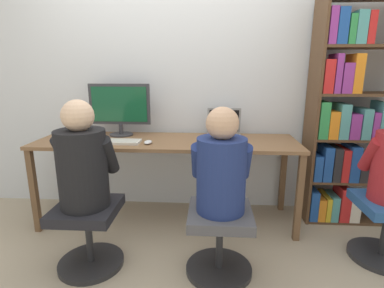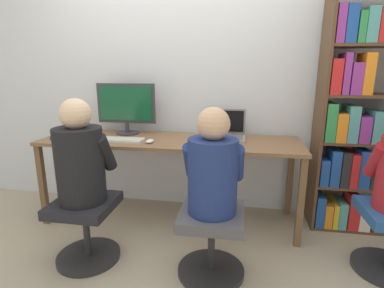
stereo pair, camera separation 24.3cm
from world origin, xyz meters
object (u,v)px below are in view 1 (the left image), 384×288
Objects in this scene: keyboard at (114,141)px; person_at_laptop at (221,167)px; laptop at (224,132)px; desktop_monitor at (120,109)px; person_at_monitor at (82,161)px; bookshelf at (345,125)px; office_chair_left at (89,231)px; office_chair_right at (220,236)px.

person_at_laptop is (0.89, -0.58, -0.01)m from keyboard.
person_at_laptop is (-0.05, -0.86, -0.06)m from laptop.
person_at_monitor is at bearing -90.33° from desktop_monitor.
bookshelf reaches higher than desktop_monitor.
laptop is 0.45× the size of person_at_laptop.
office_chair_left is at bearing 179.42° from person_at_laptop.
desktop_monitor is at bearing 178.52° from bookshelf.
keyboard is at bearing 146.58° from office_chair_right.
office_chair_right is at bearing -33.42° from keyboard.
office_chair_right is 1.05m from person_at_monitor.
desktop_monitor is 1.15m from office_chair_left.
office_chair_left is 0.51m from person_at_monitor.
person_at_laptop reaches higher than office_chair_right.
person_at_monitor reaches higher than person_at_laptop.
keyboard is at bearing 86.97° from office_chair_left.
bookshelf reaches higher than keyboard.
bookshelf is at bearing 22.14° from office_chair_left.
person_at_laptop is at bearing -0.91° from person_at_monitor.
desktop_monitor reaches higher than person_at_laptop.
office_chair_left is at bearing -90.33° from desktop_monitor.
person_at_monitor is (-0.01, -0.87, -0.24)m from desktop_monitor.
office_chair_right is 0.68× the size of person_at_laptop.
desktop_monitor is 0.29× the size of bookshelf.
person_at_monitor is 1.05× the size of person_at_laptop.
laptop is 0.43× the size of person_at_monitor.
desktop_monitor is at bearing 89.67° from office_chair_left.
office_chair_left is at bearing -93.03° from keyboard.
office_chair_right is (0.92, -0.01, 0.00)m from office_chair_left.
person_at_monitor is at bearing -93.06° from keyboard.
office_chair_right is (0.89, -0.59, -0.51)m from keyboard.
person_at_monitor is (-0.03, -0.57, 0.00)m from keyboard.
desktop_monitor reaches higher than office_chair_left.
keyboard is 1.18m from office_chair_right.
person_at_laptop is at bearing -142.94° from bookshelf.
office_chair_left is 1.05m from person_at_laptop.
keyboard is 0.77m from office_chair_left.
office_chair_right is at bearing -0.88° from office_chair_left.
desktop_monitor is at bearing 135.99° from person_at_laptop.
office_chair_right is at bearing -90.00° from person_at_laptop.
office_chair_left is (-0.03, -0.57, -0.51)m from keyboard.
keyboard is 0.96× the size of office_chair_right.
desktop_monitor is 0.39m from keyboard.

